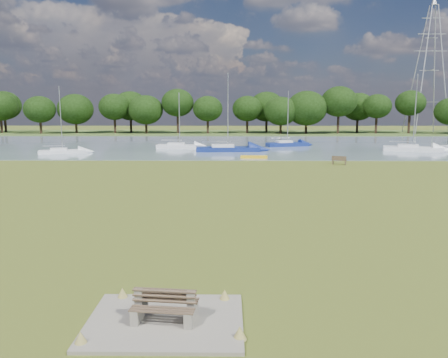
{
  "coord_description": "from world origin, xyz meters",
  "views": [
    {
      "loc": [
        1.72,
        -25.03,
        5.8
      ],
      "look_at": [
        1.46,
        -2.0,
        1.98
      ],
      "focal_mm": 35.0,
      "sensor_mm": 36.0,
      "label": 1
    }
  ],
  "objects_px": {
    "sailboat_3": "(412,147)",
    "bench_pair": "(165,306)",
    "sailboat_2": "(179,145)",
    "pylon": "(431,48)",
    "kayak": "(254,157)",
    "sailboat_1": "(62,150)",
    "sailboat_0": "(227,147)",
    "riverbank_bench": "(339,160)",
    "sailboat_5": "(287,143)"
  },
  "relations": [
    {
      "from": "sailboat_0",
      "to": "riverbank_bench",
      "type": "bearing_deg",
      "value": -51.56
    },
    {
      "from": "sailboat_0",
      "to": "sailboat_2",
      "type": "distance_m",
      "value": 7.78
    },
    {
      "from": "pylon",
      "to": "riverbank_bench",
      "type": "bearing_deg",
      "value": -121.36
    },
    {
      "from": "bench_pair",
      "to": "sailboat_3",
      "type": "distance_m",
      "value": 53.1
    },
    {
      "from": "bench_pair",
      "to": "sailboat_5",
      "type": "height_order",
      "value": "sailboat_5"
    },
    {
      "from": "sailboat_3",
      "to": "bench_pair",
      "type": "bearing_deg",
      "value": -100.86
    },
    {
      "from": "bench_pair",
      "to": "kayak",
      "type": "relative_size",
      "value": 0.6
    },
    {
      "from": "bench_pair",
      "to": "riverbank_bench",
      "type": "xyz_separation_m",
      "value": [
        12.89,
        32.94,
        -0.03
      ]
    },
    {
      "from": "sailboat_0",
      "to": "sailboat_1",
      "type": "bearing_deg",
      "value": -175.35
    },
    {
      "from": "sailboat_0",
      "to": "sailboat_2",
      "type": "relative_size",
      "value": 1.31
    },
    {
      "from": "sailboat_5",
      "to": "kayak",
      "type": "bearing_deg",
      "value": -127.98
    },
    {
      "from": "sailboat_2",
      "to": "sailboat_3",
      "type": "relative_size",
      "value": 0.77
    },
    {
      "from": "riverbank_bench",
      "to": "sailboat_1",
      "type": "height_order",
      "value": "sailboat_1"
    },
    {
      "from": "kayak",
      "to": "sailboat_2",
      "type": "height_order",
      "value": "sailboat_2"
    },
    {
      "from": "bench_pair",
      "to": "sailboat_3",
      "type": "bearing_deg",
      "value": 66.78
    },
    {
      "from": "riverbank_bench",
      "to": "sailboat_1",
      "type": "bearing_deg",
      "value": -174.69
    },
    {
      "from": "sailboat_1",
      "to": "sailboat_5",
      "type": "distance_m",
      "value": 30.99
    },
    {
      "from": "pylon",
      "to": "sailboat_0",
      "type": "bearing_deg",
      "value": -137.97
    },
    {
      "from": "kayak",
      "to": "sailboat_1",
      "type": "height_order",
      "value": "sailboat_1"
    },
    {
      "from": "sailboat_0",
      "to": "sailboat_1",
      "type": "relative_size",
      "value": 1.21
    },
    {
      "from": "sailboat_1",
      "to": "pylon",
      "type": "bearing_deg",
      "value": 16.08
    },
    {
      "from": "pylon",
      "to": "sailboat_5",
      "type": "bearing_deg",
      "value": -137.48
    },
    {
      "from": "sailboat_3",
      "to": "sailboat_5",
      "type": "height_order",
      "value": "sailboat_3"
    },
    {
      "from": "kayak",
      "to": "sailboat_0",
      "type": "distance_m",
      "value": 8.27
    },
    {
      "from": "sailboat_1",
      "to": "sailboat_2",
      "type": "bearing_deg",
      "value": 9.31
    },
    {
      "from": "sailboat_3",
      "to": "sailboat_5",
      "type": "distance_m",
      "value": 16.91
    },
    {
      "from": "sailboat_1",
      "to": "sailboat_3",
      "type": "distance_m",
      "value": 44.96
    },
    {
      "from": "kayak",
      "to": "sailboat_2",
      "type": "bearing_deg",
      "value": 132.68
    },
    {
      "from": "riverbank_bench",
      "to": "sailboat_0",
      "type": "height_order",
      "value": "sailboat_0"
    },
    {
      "from": "bench_pair",
      "to": "sailboat_2",
      "type": "distance_m",
      "value": 49.91
    },
    {
      "from": "kayak",
      "to": "sailboat_2",
      "type": "distance_m",
      "value": 15.19
    },
    {
      "from": "pylon",
      "to": "sailboat_2",
      "type": "relative_size",
      "value": 3.7
    },
    {
      "from": "sailboat_0",
      "to": "sailboat_5",
      "type": "relative_size",
      "value": 1.25
    },
    {
      "from": "bench_pair",
      "to": "sailboat_1",
      "type": "distance_m",
      "value": 46.82
    },
    {
      "from": "sailboat_1",
      "to": "sailboat_5",
      "type": "height_order",
      "value": "sailboat_1"
    },
    {
      "from": "sailboat_1",
      "to": "sailboat_3",
      "type": "height_order",
      "value": "sailboat_3"
    },
    {
      "from": "kayak",
      "to": "pylon",
      "type": "relative_size",
      "value": 0.11
    },
    {
      "from": "kayak",
      "to": "pylon",
      "type": "xyz_separation_m",
      "value": [
        39.45,
        46.0,
        17.81
      ]
    },
    {
      "from": "sailboat_3",
      "to": "sailboat_1",
      "type": "bearing_deg",
      "value": -157.16
    },
    {
      "from": "kayak",
      "to": "sailboat_2",
      "type": "relative_size",
      "value": 0.39
    },
    {
      "from": "bench_pair",
      "to": "sailboat_0",
      "type": "xyz_separation_m",
      "value": [
        1.49,
        45.68,
        0.1
      ]
    },
    {
      "from": "sailboat_5",
      "to": "sailboat_1",
      "type": "bearing_deg",
      "value": -177.98
    },
    {
      "from": "riverbank_bench",
      "to": "sailboat_2",
      "type": "height_order",
      "value": "sailboat_2"
    },
    {
      "from": "pylon",
      "to": "sailboat_3",
      "type": "relative_size",
      "value": 2.87
    },
    {
      "from": "pylon",
      "to": "sailboat_1",
      "type": "bearing_deg",
      "value": -146.81
    },
    {
      "from": "bench_pair",
      "to": "sailboat_0",
      "type": "distance_m",
      "value": 45.7
    },
    {
      "from": "sailboat_5",
      "to": "sailboat_3",
      "type": "bearing_deg",
      "value": -40.3
    },
    {
      "from": "pylon",
      "to": "sailboat_3",
      "type": "xyz_separation_m",
      "value": [
        -18.22,
        -37.59,
        -17.45
      ]
    },
    {
      "from": "riverbank_bench",
      "to": "kayak",
      "type": "bearing_deg",
      "value": 171.2
    },
    {
      "from": "riverbank_bench",
      "to": "sailboat_2",
      "type": "xyz_separation_m",
      "value": [
        -18.1,
        16.7,
        0.08
      ]
    }
  ]
}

